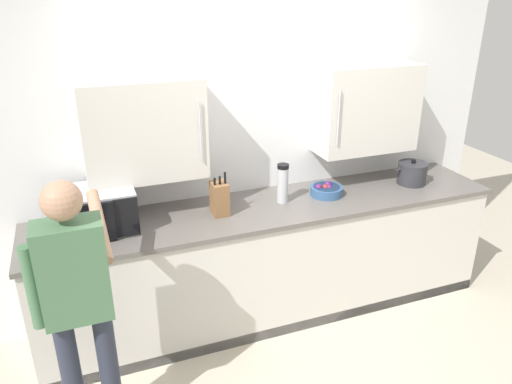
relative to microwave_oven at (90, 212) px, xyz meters
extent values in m
plane|color=#B7AD99|center=(1.30, -0.80, -1.10)|extent=(9.49, 9.49, 0.00)
cube|color=white|center=(1.30, 0.35, 0.32)|extent=(4.17, 0.10, 2.83)
cube|color=beige|center=(0.42, 0.14, 0.48)|extent=(0.82, 0.32, 0.69)
cylinder|color=#B7BABF|center=(0.77, -0.03, 0.48)|extent=(0.01, 0.01, 0.41)
cube|color=beige|center=(2.17, 0.14, 0.48)|extent=(0.82, 0.32, 0.69)
cylinder|color=#B7BABF|center=(1.82, -0.03, 0.48)|extent=(0.01, 0.01, 0.41)
cube|color=beige|center=(1.30, -0.04, -0.64)|extent=(3.53, 0.66, 0.92)
cube|color=#605B56|center=(1.30, -0.04, -0.16)|extent=(3.57, 0.70, 0.03)
cube|color=black|center=(1.30, -0.35, -1.05)|extent=(3.53, 0.04, 0.09)
cube|color=#B7BABF|center=(0.02, 0.01, 0.00)|extent=(0.54, 0.37, 0.29)
cube|color=beige|center=(-0.05, 0.00, 0.00)|extent=(0.35, 0.31, 0.23)
cube|color=black|center=(0.22, -0.18, 0.00)|extent=(0.15, 0.01, 0.27)
cube|color=black|center=(-0.05, -0.19, 0.00)|extent=(0.39, 0.05, 0.27)
cylinder|color=#B7BABF|center=(1.39, -0.01, -0.01)|extent=(0.08, 0.08, 0.27)
cylinder|color=black|center=(1.39, -0.01, 0.14)|extent=(0.09, 0.09, 0.03)
cylinder|color=#335684|center=(1.77, -0.01, -0.11)|extent=(0.25, 0.25, 0.07)
cylinder|color=#192B42|center=(1.77, -0.01, -0.10)|extent=(0.21, 0.21, 0.04)
sphere|color=#511E5B|center=(1.80, 0.02, -0.08)|extent=(0.06, 0.06, 0.06)
sphere|color=#5B9333|center=(1.76, 0.00, -0.08)|extent=(0.04, 0.04, 0.04)
sphere|color=#511E5B|center=(1.78, -0.03, -0.08)|extent=(0.05, 0.05, 0.05)
sphere|color=red|center=(1.76, -0.01, -0.08)|extent=(0.05, 0.05, 0.05)
sphere|color=#511E5B|center=(1.70, -0.01, -0.08)|extent=(0.06, 0.06, 0.06)
cube|color=brown|center=(0.88, -0.04, -0.03)|extent=(0.11, 0.15, 0.24)
cylinder|color=black|center=(0.85, -0.07, 0.12)|extent=(0.02, 0.02, 0.05)
cylinder|color=black|center=(0.88, -0.07, 0.12)|extent=(0.02, 0.02, 0.06)
cylinder|color=black|center=(0.92, -0.07, 0.14)|extent=(0.02, 0.02, 0.08)
cylinder|color=#2D2D33|center=(2.54, -0.04, -0.06)|extent=(0.23, 0.23, 0.16)
cylinder|color=#2D2D33|center=(2.54, -0.04, 0.03)|extent=(0.24, 0.24, 0.02)
cylinder|color=black|center=(2.54, -0.04, 0.05)|extent=(0.04, 0.04, 0.03)
cylinder|color=#2D2D33|center=(2.40, -0.04, -0.01)|extent=(0.05, 0.02, 0.02)
cylinder|color=#2D2D33|center=(2.69, -0.04, -0.01)|extent=(0.05, 0.02, 0.02)
cylinder|color=#282D3D|center=(-0.22, -0.81, -0.67)|extent=(0.11, 0.11, 0.87)
cylinder|color=#282D3D|center=(-0.02, -0.81, -0.67)|extent=(0.11, 0.11, 0.87)
cube|color=#47704C|center=(-0.12, -0.81, 0.04)|extent=(0.34, 0.20, 0.55)
sphere|color=tan|center=(-0.12, -0.81, 0.44)|extent=(0.20, 0.20, 0.20)
cylinder|color=tan|center=(0.04, -0.57, 0.16)|extent=(0.09, 0.52, 0.26)
cylinder|color=#47704C|center=(-0.32, -0.81, -0.01)|extent=(0.07, 0.07, 0.47)
camera|label=1|loc=(-0.01, -3.15, 1.40)|focal=34.57mm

